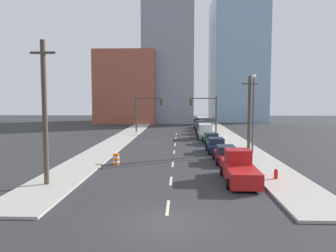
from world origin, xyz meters
TOP-DOWN VIEW (x-y plane):
  - ground_plane at (0.00, 0.00)m, footprint 200.00×200.00m
  - sidewalk_left at (-7.72, 46.71)m, footprint 3.49×93.41m
  - sidewalk_right at (7.72, 46.71)m, footprint 3.49×93.41m
  - lane_stripe_at_2m at (0.00, 2.00)m, footprint 0.16×2.40m
  - lane_stripe_at_8m at (0.00, 7.59)m, footprint 0.16×2.40m
  - lane_stripe_at_13m at (0.00, 13.35)m, footprint 0.16×2.40m
  - lane_stripe_at_20m at (0.00, 19.96)m, footprint 0.16×2.40m
  - lane_stripe_at_26m at (0.00, 25.70)m, footprint 0.16×2.40m
  - lane_stripe_at_32m at (0.00, 32.49)m, footprint 0.16×2.40m
  - lane_stripe_at_38m at (0.00, 38.25)m, footprint 0.16×2.40m
  - building_brick_left at (-12.16, 66.15)m, footprint 14.00×16.00m
  - building_office_center at (-2.31, 70.15)m, footprint 12.00×20.00m
  - building_glass_right at (15.47, 74.15)m, footprint 13.00×20.00m
  - traffic_signal_left at (-5.47, 40.08)m, footprint 4.54×0.35m
  - traffic_signal_right at (5.31, 40.08)m, footprint 4.54×0.35m
  - utility_pole_left_near at (-7.96, 5.87)m, footprint 1.60×0.32m
  - utility_pole_right_mid at (7.83, 19.88)m, footprint 1.60×0.32m
  - traffic_barrel at (-4.86, 12.99)m, footprint 0.56×0.56m
  - street_lamp at (7.97, 18.71)m, footprint 0.44×0.44m
  - fire_hydrant at (7.22, 7.87)m, footprint 0.26×0.26m
  - pickup_truck_red at (4.67, 7.65)m, footprint 2.30×5.97m
  - sedan_maroon at (4.70, 14.49)m, footprint 2.02×4.74m
  - sedan_navy at (4.44, 19.92)m, footprint 2.04×4.34m
  - sedan_green at (4.55, 26.58)m, footprint 2.16×4.81m
  - box_truck_gray at (4.19, 32.20)m, footprint 2.31×5.44m
  - sedan_brown at (4.22, 38.65)m, footprint 2.11×4.76m
  - sedan_blue at (4.41, 44.36)m, footprint 2.27×4.28m
  - sedan_yellow at (4.48, 50.07)m, footprint 2.14×4.35m

SIDE VIEW (x-z plane):
  - ground_plane at x=0.00m, z-range 0.00..0.00m
  - lane_stripe_at_2m at x=0.00m, z-range 0.00..0.01m
  - lane_stripe_at_8m at x=0.00m, z-range 0.00..0.01m
  - lane_stripe_at_13m at x=0.00m, z-range 0.00..0.01m
  - lane_stripe_at_20m at x=0.00m, z-range 0.00..0.01m
  - lane_stripe_at_26m at x=0.00m, z-range 0.00..0.01m
  - lane_stripe_at_32m at x=0.00m, z-range 0.00..0.01m
  - lane_stripe_at_38m at x=0.00m, z-range 0.00..0.01m
  - sidewalk_left at x=-7.72m, z-range 0.00..0.15m
  - sidewalk_right at x=7.72m, z-range 0.00..0.15m
  - fire_hydrant at x=7.22m, z-range 0.00..0.83m
  - traffic_barrel at x=-4.86m, z-range 0.00..0.95m
  - sedan_green at x=4.55m, z-range -0.05..1.34m
  - sedan_yellow at x=4.48m, z-range -0.06..1.37m
  - sedan_blue at x=4.41m, z-range -0.07..1.39m
  - sedan_maroon at x=4.70m, z-range -0.07..1.42m
  - sedan_brown at x=4.22m, z-range -0.06..1.43m
  - sedan_navy at x=4.44m, z-range -0.08..1.47m
  - pickup_truck_red at x=4.67m, z-range -0.20..1.90m
  - box_truck_gray at x=4.19m, z-range -0.06..2.04m
  - traffic_signal_left at x=-5.47m, z-range 0.93..7.12m
  - traffic_signal_right at x=5.31m, z-range 0.93..7.12m
  - utility_pole_right_mid at x=7.83m, z-range 0.12..8.13m
  - street_lamp at x=7.97m, z-range 0.66..8.76m
  - utility_pole_left_near at x=-7.96m, z-range 0.12..9.42m
  - building_brick_left at x=-12.16m, z-range 0.00..16.84m
  - building_office_center at x=-2.31m, z-range 0.00..30.32m
  - building_glass_right at x=15.47m, z-range 0.00..32.14m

